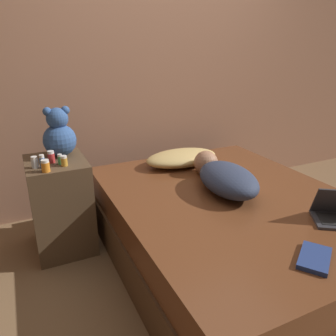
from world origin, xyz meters
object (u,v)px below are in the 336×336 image
Objects in this scene: teddy_bear at (59,135)px; bottle_green at (60,159)px; bottle_red at (51,157)px; bottle_orange at (45,166)px; person_lying at (225,177)px; bottle_clear at (35,162)px; book at (315,258)px; pillow at (182,158)px; bottle_amber at (64,161)px; bottle_blue at (42,162)px.

teddy_bear is 0.23m from bottle_green.
bottle_orange is at bearing -108.61° from bottle_red.
person_lying is 1.22m from teddy_bear.
bottle_clear is at bearing 118.83° from bottle_orange.
person_lying is 1.21m from bottle_red.
book is at bearing -54.31° from bottle_red.
teddy_bear reaches higher than pillow.
bottle_clear is 0.30× the size of book.
bottle_green is at bearing -47.75° from bottle_red.
bottle_clear is 0.12m from bottle_orange.
bottle_clear reaches higher than book.
bottle_amber is 0.89× the size of bottle_orange.
bottle_green is 0.84× the size of bottle_red.
teddy_bear is 4.56× the size of bottle_clear.
person_lying is at bearing -22.57° from bottle_amber.
bottle_blue reaches higher than bottle_green.
bottle_orange reaches higher than bottle_amber.
bottle_clear is 0.87× the size of bottle_blue.
bottle_clear is at bearing 165.79° from person_lying.
bottle_red is (-0.08, -0.13, -0.12)m from teddy_bear.
person_lying reaches higher than pillow.
book is at bearing -50.14° from bottle_clear.
bottle_red is at bearing 71.39° from bottle_orange.
bottle_red is at bearing 124.02° from bottle_amber.
teddy_bear reaches higher than bottle_clear.
bottle_clear is at bearing -151.55° from bottle_red.
bottle_orange is at bearing -134.33° from bottle_green.
bottle_red reaches higher than person_lying.
bottle_clear is 1.75m from book.
bottle_amber is 0.79× the size of bottle_blue.
teddy_bear is 1.37× the size of book.
pillow is 1.01m from teddy_bear.
bottle_blue is (-1.11, -0.13, 0.18)m from pillow.
bottle_green is at bearing 12.83° from bottle_blue.
bottle_amber is at bearing 164.43° from person_lying.
bottle_green is at bearing 162.58° from person_lying.
book is at bearing -54.18° from bottle_amber.
bottle_orange is (0.06, -0.10, 0.00)m from bottle_clear.
bottle_green is at bearing -173.81° from pillow.
bottle_orange is (-0.14, -0.30, -0.12)m from teddy_bear.
bottle_orange reaches higher than bottle_clear.
book is (1.11, -1.34, -0.22)m from bottle_clear.
person_lying is at bearing -25.84° from bottle_red.
teddy_bear is 4.49× the size of bottle_orange.
bottle_amber is (-0.01, -0.23, -0.12)m from teddy_bear.
bottle_blue reaches higher than bottle_clear.
book is (0.92, -1.53, -0.34)m from teddy_bear.
book is at bearing -88.32° from person_lying.
bottle_red is (-0.05, 0.06, 0.01)m from bottle_green.
bottle_blue is (-0.07, -0.08, 0.00)m from bottle_red.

